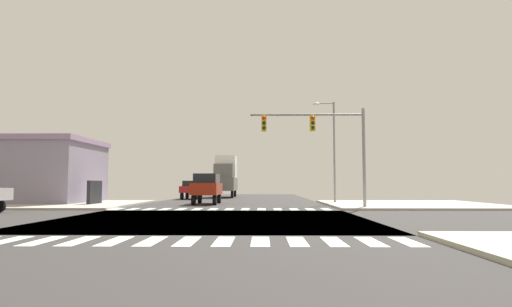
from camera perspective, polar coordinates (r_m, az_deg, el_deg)
name	(u,v)px	position (r m, az deg, el deg)	size (l,w,h in m)	color
ground	(211,220)	(19.16, -6.12, -8.88)	(90.00, 90.00, 0.05)	#333130
sidewalk_corner_ne	(410,204)	(32.78, 20.05, -6.49)	(12.00, 12.00, 0.14)	#B2ADA3
sidewalk_corner_nw	(55,204)	(34.56, -25.57, -6.20)	(12.00, 12.00, 0.14)	#AFAA9D
crosswalk_near	(169,241)	(12.03, -11.64, -11.53)	(13.50, 2.00, 0.01)	white
crosswalk_far	(221,209)	(26.42, -4.72, -7.50)	(13.50, 2.00, 0.01)	white
traffic_signal_mast	(319,134)	(27.08, 8.48, 2.63)	(7.29, 0.55, 6.37)	gray
street_lamp	(331,143)	(34.06, 10.13, 1.46)	(1.78, 0.32, 8.11)	gray
bank_building	(0,171)	(39.23, -31.31, -2.06)	(16.28, 7.96, 5.11)	gray
box_truck_farside_1	(226,175)	(49.48, -4.12, -2.95)	(2.40, 7.20, 4.85)	black
sedan_crossing_2	(192,188)	(44.06, -8.70, -4.66)	(1.80, 4.30, 1.88)	black
suv_trailing_1	(207,186)	(32.99, -6.64, -4.39)	(1.96, 4.60, 2.34)	black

